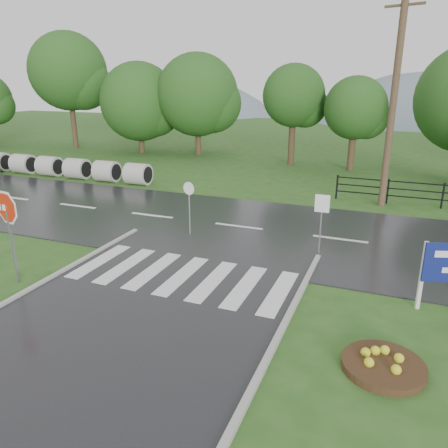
% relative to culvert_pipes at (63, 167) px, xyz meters
% --- Properties ---
extents(ground, '(120.00, 120.00, 0.00)m').
position_rel_culvert_pipes_xyz_m(ground, '(13.10, -15.00, -0.60)').
color(ground, '#28521B').
rests_on(ground, ground).
extents(main_road, '(90.00, 8.00, 0.04)m').
position_rel_culvert_pipes_xyz_m(main_road, '(13.10, -5.00, -0.60)').
color(main_road, black).
rests_on(main_road, ground).
extents(crosswalk, '(6.50, 2.80, 0.02)m').
position_rel_culvert_pipes_xyz_m(crosswalk, '(13.10, -10.00, -0.54)').
color(crosswalk, silver).
rests_on(crosswalk, ground).
extents(fence_west, '(9.58, 0.08, 1.20)m').
position_rel_culvert_pipes_xyz_m(fence_west, '(20.85, 1.00, 0.12)').
color(fence_west, black).
rests_on(fence_west, ground).
extents(hills, '(102.00, 48.00, 48.00)m').
position_rel_culvert_pipes_xyz_m(hills, '(16.59, 50.00, -16.14)').
color(hills, slate).
rests_on(hills, ground).
extents(treeline, '(83.20, 5.20, 10.00)m').
position_rel_culvert_pipes_xyz_m(treeline, '(14.10, 9.00, -0.60)').
color(treeline, '#1C4615').
rests_on(treeline, ground).
extents(culvert_pipes, '(11.80, 1.20, 1.20)m').
position_rel_culvert_pipes_xyz_m(culvert_pipes, '(0.00, 0.00, 0.00)').
color(culvert_pipes, '#9E9B93').
rests_on(culvert_pipes, ground).
extents(stop_sign, '(1.28, 0.29, 2.93)m').
position_rel_culvert_pipes_xyz_m(stop_sign, '(8.77, -12.08, 1.42)').
color(stop_sign, '#939399').
rests_on(stop_sign, ground).
extents(flower_bed, '(1.69, 1.69, 0.34)m').
position_rel_culvert_pipes_xyz_m(flower_bed, '(18.95, -12.42, -0.47)').
color(flower_bed, '#332111').
rests_on(flower_bed, ground).
extents(reg_sign_small, '(0.48, 0.05, 2.15)m').
position_rel_culvert_pipes_xyz_m(reg_sign_small, '(16.63, -6.85, 0.92)').
color(reg_sign_small, '#939399').
rests_on(reg_sign_small, ground).
extents(reg_sign_round, '(0.48, 0.11, 2.08)m').
position_rel_culvert_pipes_xyz_m(reg_sign_round, '(11.69, -6.56, 0.73)').
color(reg_sign_round, '#939399').
rests_on(reg_sign_round, ground).
extents(utility_pole_east, '(1.60, 0.61, 9.29)m').
position_rel_culvert_pipes_xyz_m(utility_pole_east, '(18.27, 0.50, 4.12)').
color(utility_pole_east, '#473523').
rests_on(utility_pole_east, ground).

